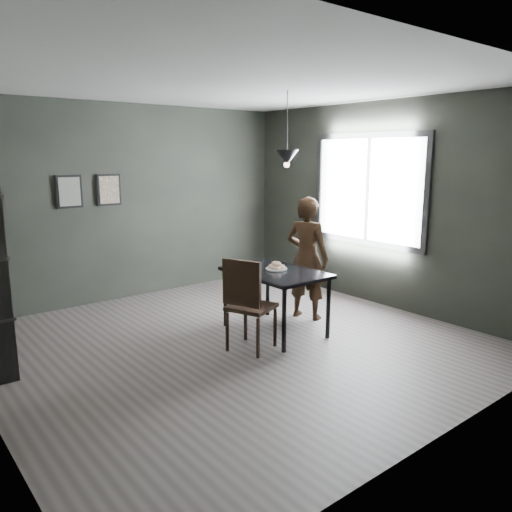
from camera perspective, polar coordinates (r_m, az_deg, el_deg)
ground at (r=5.71m, az=-2.46°, el=-9.90°), size 5.00×5.00×0.00m
back_wall at (r=7.51m, az=-13.99°, el=5.96°), size 5.00×0.10×2.80m
ceiling at (r=5.36m, az=-2.73°, el=19.17°), size 5.00×5.00×0.02m
window_assembly at (r=7.20m, az=12.63°, el=7.40°), size 0.04×1.96×1.56m
cafe_table at (r=5.86m, az=2.21°, el=-2.44°), size 0.80×1.20×0.75m
white_plate at (r=5.89m, az=2.34°, el=-1.53°), size 0.23×0.23×0.01m
donut_pile at (r=5.88m, az=2.34°, el=-1.17°), size 0.20×0.20×0.09m
woman at (r=6.39m, az=5.85°, el=-0.25°), size 0.55×0.67×1.58m
wood_chair at (r=5.29m, az=-1.03°, el=-4.96°), size 0.58×0.58×1.03m
pendant_lamp at (r=5.93m, az=3.53°, el=11.17°), size 0.28×0.28×0.86m
framed_print_left at (r=7.14m, az=-20.56°, el=6.91°), size 0.34×0.04×0.44m
framed_print_right at (r=7.33m, az=-16.46°, el=7.27°), size 0.34×0.04×0.44m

